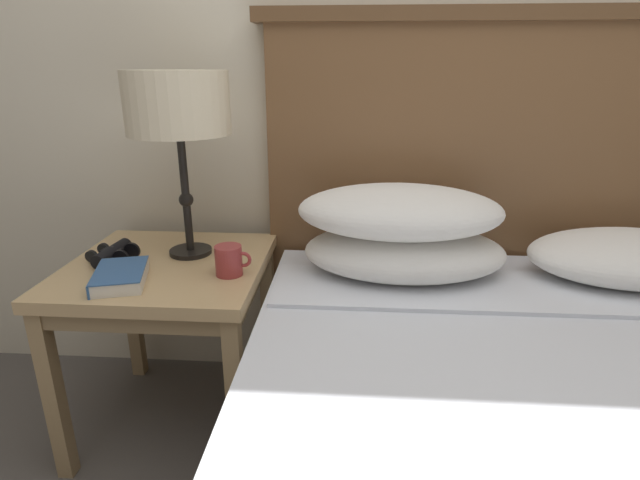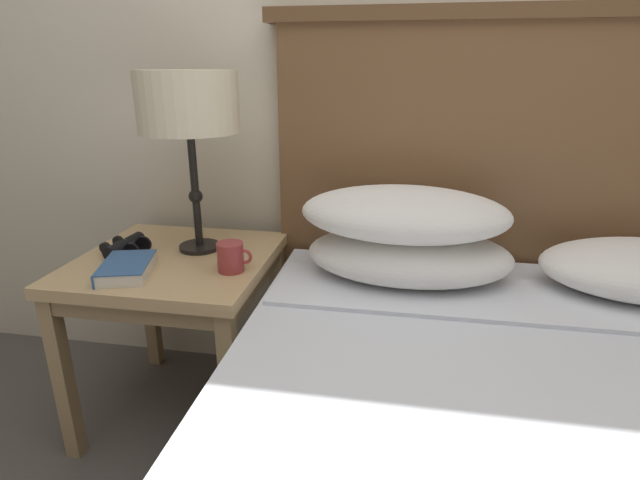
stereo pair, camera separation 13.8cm
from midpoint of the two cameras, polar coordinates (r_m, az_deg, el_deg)
wall_back at (r=1.73m, az=13.96°, el=24.54°), size 8.00×0.06×2.60m
nightstand at (r=1.61m, az=-13.71°, el=-4.42°), size 0.58×0.58×0.57m
table_lamp at (r=1.54m, az=-12.32°, el=14.74°), size 0.30×0.30×0.55m
book_on_nightstand at (r=1.48m, az=-18.85°, el=-3.11°), size 0.18×0.22×0.04m
binoculars_pair at (r=1.66m, az=-19.18°, el=-0.68°), size 0.14×0.16×0.05m
coffee_mug at (r=1.43m, az=-7.43°, el=-1.99°), size 0.10×0.08×0.08m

